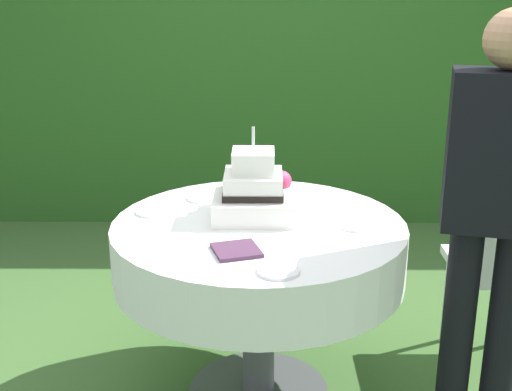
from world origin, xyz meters
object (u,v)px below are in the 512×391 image
at_px(cake_table, 259,253).
at_px(serving_plate_near, 202,198).
at_px(serving_plate_far, 355,226).
at_px(serving_plate_left, 278,271).
at_px(standing_person, 495,207).
at_px(serving_plate_right, 153,211).
at_px(garden_chair, 505,259).
at_px(wedding_cake, 254,192).
at_px(napkin_stack, 236,250).

bearing_deg(cake_table, serving_plate_near, 130.08).
xyz_separation_m(cake_table, serving_plate_far, (0.37, -0.05, 0.13)).
distance_m(serving_plate_far, serving_plate_left, 0.51).
bearing_deg(standing_person, serving_plate_left, -164.45).
bearing_deg(serving_plate_near, serving_plate_right, -136.10).
relative_size(serving_plate_right, garden_chair, 0.16).
xyz_separation_m(wedding_cake, serving_plate_near, (-0.23, 0.21, -0.09)).
height_order(cake_table, napkin_stack, napkin_stack).
relative_size(wedding_cake, serving_plate_right, 2.59).
distance_m(serving_plate_near, napkin_stack, 0.61).
bearing_deg(serving_plate_right, serving_plate_left, -49.01).
height_order(wedding_cake, napkin_stack, wedding_cake).
bearing_deg(serving_plate_left, cake_table, 98.21).
bearing_deg(serving_plate_near, garden_chair, -4.27).
relative_size(wedding_cake, standing_person, 0.23).
distance_m(serving_plate_far, garden_chair, 0.76).
distance_m(wedding_cake, serving_plate_far, 0.42).
height_order(napkin_stack, garden_chair, garden_chair).
bearing_deg(cake_table, wedding_cake, 102.27).
distance_m(serving_plate_far, napkin_stack, 0.51).
bearing_deg(napkin_stack, serving_plate_far, 28.70).
bearing_deg(serving_plate_left, wedding_cake, 98.85).
xyz_separation_m(serving_plate_near, napkin_stack, (0.17, -0.58, 0.00)).
distance_m(cake_table, serving_plate_far, 0.40).
height_order(wedding_cake, serving_plate_left, wedding_cake).
relative_size(serving_plate_left, garden_chair, 0.16).
bearing_deg(serving_plate_near, cake_table, -49.92).
relative_size(serving_plate_near, serving_plate_right, 0.94).
bearing_deg(garden_chair, serving_plate_near, 175.73).
bearing_deg(napkin_stack, wedding_cake, 81.06).
relative_size(cake_table, wedding_cake, 3.16).
xyz_separation_m(wedding_cake, serving_plate_left, (0.08, -0.54, -0.09)).
height_order(cake_table, standing_person, standing_person).
xyz_separation_m(serving_plate_near, standing_person, (1.07, -0.54, 0.15)).
bearing_deg(wedding_cake, cake_table, -77.73).
bearing_deg(serving_plate_near, standing_person, -26.74).
distance_m(wedding_cake, serving_plate_near, 0.32).
xyz_separation_m(serving_plate_far, standing_person, (0.45, -0.20, 0.15)).
xyz_separation_m(cake_table, wedding_cake, (-0.02, 0.08, 0.23)).
distance_m(wedding_cake, standing_person, 0.90).
xyz_separation_m(cake_table, garden_chair, (1.05, 0.20, -0.11)).
xyz_separation_m(serving_plate_near, serving_plate_far, (0.62, -0.34, 0.00)).
xyz_separation_m(serving_plate_right, garden_chair, (1.48, 0.08, -0.24)).
distance_m(cake_table, wedding_cake, 0.24).
height_order(serving_plate_far, napkin_stack, napkin_stack).
bearing_deg(cake_table, napkin_stack, -104.89).
bearing_deg(serving_plate_far, serving_plate_left, -126.51).
bearing_deg(garden_chair, standing_person, -117.71).
xyz_separation_m(serving_plate_left, garden_chair, (0.99, 0.65, -0.24)).
distance_m(cake_table, napkin_stack, 0.33).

